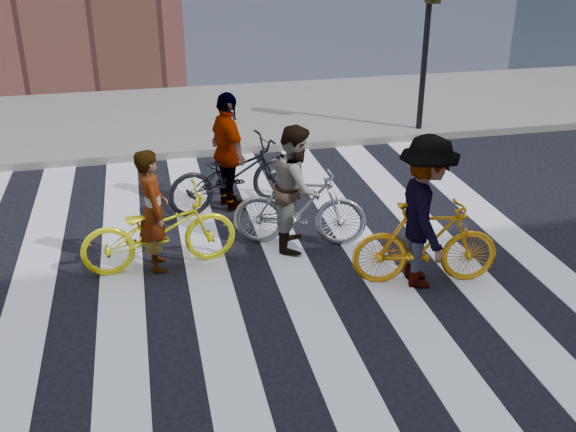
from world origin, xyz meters
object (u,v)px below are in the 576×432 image
object	(u,v)px
rider_rear	(228,152)
rider_right	(425,213)
bike_yellow_left	(159,230)
bike_silver_mid	(300,208)
rider_left	(153,210)
bike_dark_rear	(232,175)
rider_mid	(296,187)
traffic_signal	(429,24)
bike_yellow_right	(426,243)

from	to	relation	value
rider_rear	rider_right	bearing A→B (deg)	-159.61
bike_yellow_left	bike_silver_mid	distance (m)	1.95
rider_left	bike_dark_rear	bearing A→B (deg)	-42.93
bike_silver_mid	rider_mid	world-z (taller)	rider_mid
bike_silver_mid	rider_right	bearing A→B (deg)	-121.78
bike_yellow_left	bike_dark_rear	bearing A→B (deg)	-41.83
bike_dark_rear	rider_rear	size ratio (longest dim) A/B	1.14
rider_right	traffic_signal	bearing A→B (deg)	-13.22
traffic_signal	bike_dark_rear	xyz separation A→B (m)	(-4.31, -2.75, -1.72)
traffic_signal	rider_left	bearing A→B (deg)	-141.37
bike_silver_mid	bike_dark_rear	xyz separation A→B (m)	(-0.72, 1.47, -0.00)
bike_silver_mid	rider_left	world-z (taller)	rider_left
bike_dark_rear	rider_right	xyz separation A→B (m)	(1.96, -2.84, 0.42)
bike_dark_rear	rider_mid	distance (m)	1.65
bike_yellow_left	rider_right	distance (m)	3.40
rider_mid	rider_rear	distance (m)	1.64
rider_mid	rider_right	xyz separation A→B (m)	(1.28, -1.36, 0.10)
bike_dark_rear	rider_left	xyz separation A→B (m)	(-1.27, -1.70, 0.26)
bike_yellow_left	bike_silver_mid	world-z (taller)	bike_silver_mid
rider_right	rider_mid	bearing A→B (deg)	52.91
rider_mid	rider_rear	world-z (taller)	rider_rear
rider_rear	rider_left	bearing A→B (deg)	129.58
bike_silver_mid	bike_yellow_left	bearing A→B (deg)	112.88
rider_right	bike_dark_rear	bearing A→B (deg)	44.24
bike_silver_mid	bike_yellow_right	xyz separation A→B (m)	(1.28, -1.36, -0.01)
bike_yellow_left	bike_yellow_right	distance (m)	3.42
traffic_signal	bike_yellow_right	xyz separation A→B (m)	(-2.30, -5.59, -1.73)
rider_left	rider_rear	size ratio (longest dim) A/B	0.88
bike_silver_mid	bike_dark_rear	world-z (taller)	bike_silver_mid
traffic_signal	bike_dark_rear	bearing A→B (deg)	-147.44
traffic_signal	rider_mid	bearing A→B (deg)	-130.73
rider_left	traffic_signal	bearing A→B (deg)	-57.69
rider_mid	rider_right	bearing A→B (deg)	-120.64
bike_yellow_right	rider_right	world-z (taller)	rider_right
traffic_signal	rider_rear	distance (m)	5.33
traffic_signal	rider_rear	world-z (taller)	traffic_signal
traffic_signal	rider_mid	size ratio (longest dim) A/B	1.90
bike_yellow_left	rider_right	size ratio (longest dim) A/B	1.04
bike_yellow_left	rider_rear	distance (m)	2.10
bike_yellow_right	rider_left	size ratio (longest dim) A/B	1.12
bike_silver_mid	bike_yellow_right	bearing A→B (deg)	-120.64
bike_yellow_right	rider_left	world-z (taller)	rider_left
bike_yellow_right	rider_mid	distance (m)	1.94
bike_yellow_left	rider_left	size ratio (longest dim) A/B	1.23
bike_yellow_right	rider_mid	world-z (taller)	rider_mid
traffic_signal	bike_yellow_left	world-z (taller)	traffic_signal
traffic_signal	rider_rear	xyz separation A→B (m)	(-4.36, -2.75, -1.35)
rider_mid	bike_yellow_right	bearing A→B (deg)	-119.55
bike_yellow_right	bike_dark_rear	bearing A→B (deg)	44.92
bike_yellow_left	bike_dark_rear	distance (m)	2.09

